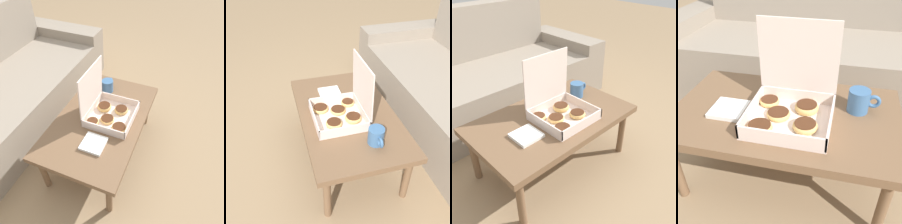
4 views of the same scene
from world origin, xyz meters
TOP-DOWN VIEW (x-y plane):
  - ground_plane at (0.00, 0.00)m, footprint 12.00×12.00m
  - coffee_table at (0.00, -0.14)m, footprint 1.01×0.61m
  - pastry_box at (0.03, -0.18)m, footprint 0.34×0.32m
  - coffee_mug at (0.31, -0.07)m, footprint 0.14×0.09m
  - napkin_stack at (-0.24, -0.20)m, footprint 0.15×0.15m

SIDE VIEW (x-z plane):
  - ground_plane at x=0.00m, z-range 0.00..0.00m
  - coffee_table at x=0.00m, z-range 0.16..0.55m
  - napkin_stack at x=-0.24m, z-range 0.39..0.41m
  - coffee_mug at x=0.31m, z-range 0.39..0.49m
  - pastry_box at x=0.03m, z-range 0.26..0.65m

